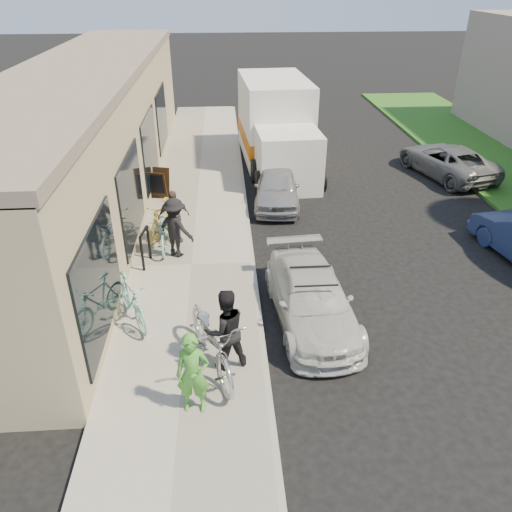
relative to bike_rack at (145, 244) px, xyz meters
name	(u,v)px	position (x,y,z in m)	size (l,w,h in m)	color
ground	(284,341)	(3.12, -3.09, -0.72)	(120.00, 120.00, 0.00)	black
sidewalk	(192,267)	(1.12, -0.09, -0.65)	(3.00, 34.00, 0.15)	#9E998E
curb	(253,265)	(2.67, -0.09, -0.66)	(0.12, 34.00, 0.13)	gray
storefront	(92,134)	(-2.12, 4.90, 1.40)	(3.60, 20.00, 4.22)	tan
bike_rack	(145,244)	(0.00, 0.00, 0.00)	(0.16, 0.67, 0.95)	black
sandwich_board	(159,184)	(-0.10, 4.33, -0.10)	(0.69, 0.69, 0.92)	black
sedan_white	(311,298)	(3.78, -2.38, -0.16)	(1.85, 3.95, 1.16)	beige
sedan_silver	(277,186)	(3.70, 3.95, -0.13)	(1.41, 3.50, 1.19)	#99999E
moving_truck	(277,129)	(4.08, 7.80, 0.67)	(2.73, 6.50, 3.13)	silver
far_car_gray	(447,160)	(10.21, 6.07, -0.15)	(1.91, 4.15, 1.15)	#575A5C
tandem_bike	(212,339)	(1.69, -3.87, 0.06)	(0.84, 2.40, 1.26)	#B9B9BB
woman_rider	(193,374)	(1.40, -4.90, 0.19)	(0.56, 0.37, 1.53)	green
man_standing	(225,330)	(1.94, -3.85, 0.24)	(0.79, 0.62, 1.63)	black
cruiser_bike_a	(131,300)	(0.00, -2.37, -0.05)	(0.49, 1.74, 1.04)	#88CBBD
cruiser_bike_b	(163,230)	(0.36, 0.93, -0.09)	(0.64, 1.84, 0.97)	#88CBBD
cruiser_bike_c	(162,218)	(0.26, 1.63, -0.07)	(0.47, 1.66, 1.00)	gold
bystander_a	(175,228)	(0.73, 0.42, 0.22)	(1.02, 0.59, 1.58)	black
bystander_b	(174,216)	(0.62, 1.22, 0.16)	(0.86, 0.36, 1.48)	brown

